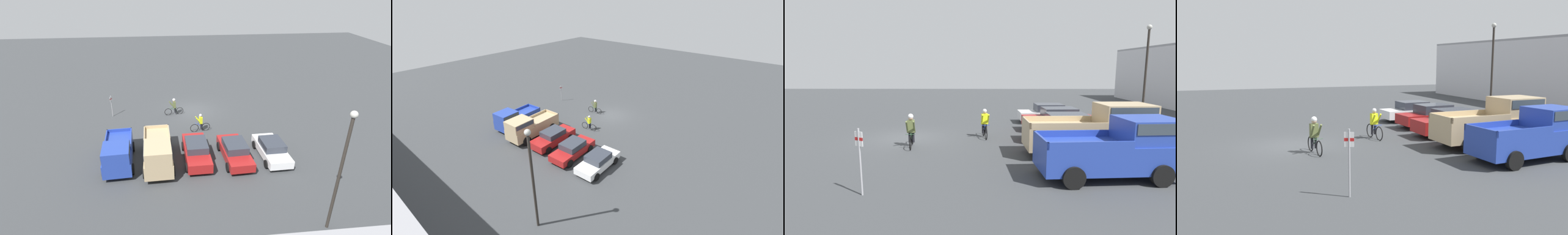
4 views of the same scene
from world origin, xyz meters
TOP-DOWN VIEW (x-y plane):
  - ground_plane at (0.00, 0.00)m, footprint 80.00×80.00m
  - sedan_0 at (-4.99, 9.04)m, footprint 2.01×4.30m
  - sedan_1 at (-2.19, 9.10)m, footprint 2.10×4.55m
  - sedan_2 at (0.61, 8.82)m, footprint 1.97×4.61m
  - pickup_truck_0 at (3.39, 9.42)m, footprint 2.31×5.55m
  - pickup_truck_1 at (6.18, 9.11)m, footprint 2.38×4.95m
  - cyclist_0 at (1.91, 0.73)m, footprint 1.83×0.52m
  - cyclist_1 at (-0.21, 4.41)m, footprint 1.77×0.51m
  - fire_lane_sign at (7.81, 0.55)m, footprint 0.15×0.28m
  - lamppost at (-5.74, 16.17)m, footprint 0.36×0.36m

SIDE VIEW (x-z plane):
  - ground_plane at x=0.00m, z-range 0.00..0.00m
  - sedan_0 at x=-4.99m, z-range 0.00..1.35m
  - sedan_1 at x=-2.19m, z-range 0.01..1.44m
  - sedan_2 at x=0.61m, z-range 0.01..1.49m
  - cyclist_1 at x=-0.21m, z-range -0.02..1.63m
  - cyclist_0 at x=1.91m, z-range 0.02..1.71m
  - pickup_truck_1 at x=6.18m, z-range 0.02..2.19m
  - pickup_truck_0 at x=3.39m, z-range 0.04..2.38m
  - fire_lane_sign at x=7.81m, z-range 0.23..2.34m
  - lamppost at x=-5.74m, z-range 0.59..7.51m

